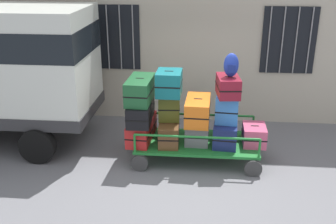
{
  "coord_description": "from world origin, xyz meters",
  "views": [
    {
      "loc": [
        0.31,
        -6.73,
        3.78
      ],
      "look_at": [
        -0.35,
        0.4,
        0.97
      ],
      "focal_mm": 42.7,
      "sensor_mm": 36.0,
      "label": 1
    }
  ],
  "objects_px": {
    "luggage_cart": "(197,144)",
    "suitcase_center_bottom": "(197,132)",
    "suitcase_midright_bottom": "(225,132)",
    "suitcase_midleft_middle": "(169,108)",
    "suitcase_center_middle": "(198,110)",
    "backpack": "(231,65)",
    "suitcase_left_middle": "(141,111)",
    "suitcase_midright_middle": "(227,109)",
    "suitcase_right_bottom": "(254,135)",
    "suitcase_left_top": "(140,90)",
    "suitcase_midright_top": "(228,86)",
    "suitcase_midleft_top": "(169,83)",
    "suitcase_midleft_bottom": "(169,130)",
    "suitcase_left_bottom": "(142,129)"
  },
  "relations": [
    {
      "from": "suitcase_left_middle",
      "to": "suitcase_midright_bottom",
      "type": "relative_size",
      "value": 1.18
    },
    {
      "from": "luggage_cart",
      "to": "suitcase_midright_top",
      "type": "xyz_separation_m",
      "value": [
        0.55,
        0.02,
        1.2
      ]
    },
    {
      "from": "luggage_cart",
      "to": "suitcase_midright_bottom",
      "type": "relative_size",
      "value": 2.67
    },
    {
      "from": "suitcase_left_top",
      "to": "suitcase_midleft_middle",
      "type": "xyz_separation_m",
      "value": [
        0.55,
        0.01,
        -0.35
      ]
    },
    {
      "from": "suitcase_right_bottom",
      "to": "suitcase_midright_middle",
      "type": "bearing_deg",
      "value": -177.75
    },
    {
      "from": "suitcase_midleft_middle",
      "to": "suitcase_center_middle",
      "type": "xyz_separation_m",
      "value": [
        0.55,
        -0.01,
        -0.03
      ]
    },
    {
      "from": "luggage_cart",
      "to": "suitcase_midright_middle",
      "type": "height_order",
      "value": "suitcase_midright_middle"
    },
    {
      "from": "luggage_cart",
      "to": "backpack",
      "type": "bearing_deg",
      "value": -2.32
    },
    {
      "from": "suitcase_midleft_middle",
      "to": "suitcase_center_middle",
      "type": "height_order",
      "value": "suitcase_midleft_middle"
    },
    {
      "from": "suitcase_left_top",
      "to": "suitcase_midright_bottom",
      "type": "height_order",
      "value": "suitcase_left_top"
    },
    {
      "from": "suitcase_midright_middle",
      "to": "suitcase_midright_bottom",
      "type": "bearing_deg",
      "value": 90.0
    },
    {
      "from": "suitcase_midleft_middle",
      "to": "luggage_cart",
      "type": "bearing_deg",
      "value": 0.89
    },
    {
      "from": "luggage_cart",
      "to": "suitcase_left_middle",
      "type": "xyz_separation_m",
      "value": [
        -1.1,
        -0.01,
        0.67
      ]
    },
    {
      "from": "suitcase_midright_bottom",
      "to": "suitcase_midright_top",
      "type": "bearing_deg",
      "value": -90.0
    },
    {
      "from": "suitcase_center_middle",
      "to": "backpack",
      "type": "bearing_deg",
      "value": -0.74
    },
    {
      "from": "suitcase_left_middle",
      "to": "suitcase_midleft_top",
      "type": "xyz_separation_m",
      "value": [
        0.55,
        -0.0,
        0.57
      ]
    },
    {
      "from": "suitcase_right_bottom",
      "to": "backpack",
      "type": "distance_m",
      "value": 1.47
    },
    {
      "from": "suitcase_center_bottom",
      "to": "backpack",
      "type": "xyz_separation_m",
      "value": [
        0.58,
        0.01,
        1.35
      ]
    },
    {
      "from": "suitcase_center_bottom",
      "to": "suitcase_midright_bottom",
      "type": "relative_size",
      "value": 0.65
    },
    {
      "from": "suitcase_center_bottom",
      "to": "suitcase_center_middle",
      "type": "xyz_separation_m",
      "value": [
        0.0,
        0.01,
        0.45
      ]
    },
    {
      "from": "suitcase_left_bottom",
      "to": "suitcase_center_middle",
      "type": "height_order",
      "value": "suitcase_center_middle"
    },
    {
      "from": "suitcase_midright_top",
      "to": "suitcase_right_bottom",
      "type": "relative_size",
      "value": 1.17
    },
    {
      "from": "suitcase_midleft_bottom",
      "to": "suitcase_midleft_top",
      "type": "distance_m",
      "value": 0.98
    },
    {
      "from": "suitcase_left_bottom",
      "to": "suitcase_midright_top",
      "type": "height_order",
      "value": "suitcase_midright_top"
    },
    {
      "from": "suitcase_left_top",
      "to": "suitcase_right_bottom",
      "type": "height_order",
      "value": "suitcase_left_top"
    },
    {
      "from": "suitcase_left_top",
      "to": "suitcase_midright_top",
      "type": "relative_size",
      "value": 1.37
    },
    {
      "from": "suitcase_left_middle",
      "to": "suitcase_midright_middle",
      "type": "relative_size",
      "value": 2.04
    },
    {
      "from": "luggage_cart",
      "to": "suitcase_midleft_middle",
      "type": "relative_size",
      "value": 4.6
    },
    {
      "from": "suitcase_midright_middle",
      "to": "suitcase_right_bottom",
      "type": "distance_m",
      "value": 0.75
    },
    {
      "from": "suitcase_midleft_middle",
      "to": "suitcase_midright_bottom",
      "type": "distance_m",
      "value": 1.2
    },
    {
      "from": "suitcase_midleft_top",
      "to": "suitcase_midright_top",
      "type": "height_order",
      "value": "suitcase_midleft_top"
    },
    {
      "from": "suitcase_left_bottom",
      "to": "suitcase_midleft_top",
      "type": "relative_size",
      "value": 1.86
    },
    {
      "from": "suitcase_midleft_middle",
      "to": "suitcase_center_bottom",
      "type": "distance_m",
      "value": 0.73
    },
    {
      "from": "suitcase_center_bottom",
      "to": "backpack",
      "type": "height_order",
      "value": "backpack"
    },
    {
      "from": "suitcase_midright_top",
      "to": "suitcase_left_top",
      "type": "bearing_deg",
      "value": -178.8
    },
    {
      "from": "luggage_cart",
      "to": "suitcase_center_bottom",
      "type": "distance_m",
      "value": 0.27
    },
    {
      "from": "suitcase_midleft_middle",
      "to": "suitcase_midleft_top",
      "type": "xyz_separation_m",
      "value": [
        0.0,
        -0.01,
        0.5
      ]
    },
    {
      "from": "luggage_cart",
      "to": "suitcase_center_middle",
      "type": "bearing_deg",
      "value": -90.0
    },
    {
      "from": "suitcase_midleft_middle",
      "to": "suitcase_midright_top",
      "type": "distance_m",
      "value": 1.19
    },
    {
      "from": "suitcase_midright_bottom",
      "to": "suitcase_right_bottom",
      "type": "height_order",
      "value": "suitcase_midright_bottom"
    },
    {
      "from": "suitcase_midleft_top",
      "to": "suitcase_center_bottom",
      "type": "bearing_deg",
      "value": -1.44
    },
    {
      "from": "suitcase_midleft_middle",
      "to": "suitcase_midleft_top",
      "type": "height_order",
      "value": "suitcase_midleft_top"
    },
    {
      "from": "luggage_cart",
      "to": "suitcase_midright_bottom",
      "type": "distance_m",
      "value": 0.61
    },
    {
      "from": "suitcase_left_bottom",
      "to": "suitcase_midleft_top",
      "type": "xyz_separation_m",
      "value": [
        0.55,
        -0.04,
        0.98
      ]
    },
    {
      "from": "suitcase_center_bottom",
      "to": "suitcase_midright_middle",
      "type": "distance_m",
      "value": 0.73
    },
    {
      "from": "suitcase_center_middle",
      "to": "suitcase_midleft_middle",
      "type": "bearing_deg",
      "value": 179.21
    },
    {
      "from": "suitcase_center_middle",
      "to": "luggage_cart",
      "type": "bearing_deg",
      "value": 90.0
    },
    {
      "from": "suitcase_midleft_top",
      "to": "suitcase_center_middle",
      "type": "distance_m",
      "value": 0.76
    },
    {
      "from": "suitcase_midleft_bottom",
      "to": "suitcase_midleft_top",
      "type": "relative_size",
      "value": 1.7
    },
    {
      "from": "suitcase_left_top",
      "to": "suitcase_midright_bottom",
      "type": "bearing_deg",
      "value": 1.5
    }
  ]
}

